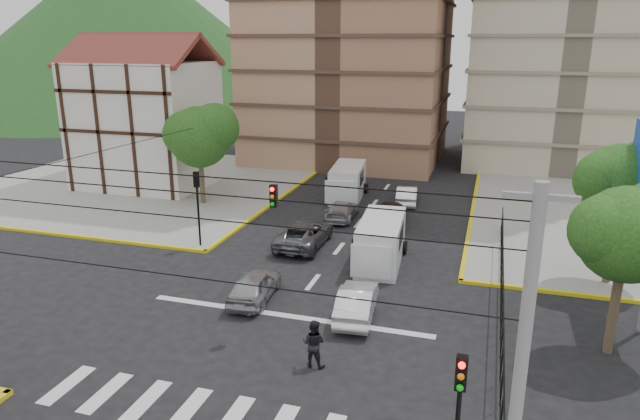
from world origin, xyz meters
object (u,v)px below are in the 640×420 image
at_px(van_right_lane, 380,244).
at_px(pedestrian_crosswalk, 314,343).
at_px(car_white_front_right, 357,302).
at_px(car_silver_front_left, 254,285).
at_px(van_left_lane, 347,183).
at_px(traffic_light_se, 458,409).
at_px(traffic_light_nw, 197,196).

relative_size(van_right_lane, pedestrian_crosswalk, 3.04).
bearing_deg(car_white_front_right, car_silver_front_left, -8.95).
bearing_deg(car_silver_front_left, pedestrian_crosswalk, 129.10).
bearing_deg(van_left_lane, van_right_lane, -74.48).
distance_m(car_silver_front_left, car_white_front_right, 4.97).
relative_size(van_left_lane, car_silver_front_left, 1.41).
distance_m(van_right_lane, pedestrian_crosswalk, 10.53).
bearing_deg(van_right_lane, car_silver_front_left, -132.83).
xyz_separation_m(van_left_lane, car_white_front_right, (5.26, -18.61, -0.51)).
xyz_separation_m(van_left_lane, car_silver_front_left, (0.30, -18.33, -0.52)).
bearing_deg(pedestrian_crosswalk, car_white_front_right, -93.68).
xyz_separation_m(car_silver_front_left, car_white_front_right, (4.96, -0.28, 0.01)).
bearing_deg(pedestrian_crosswalk, van_left_lane, -74.20).
xyz_separation_m(van_right_lane, car_white_front_right, (0.23, -6.21, -0.50)).
bearing_deg(car_white_front_right, van_right_lane, -93.69).
relative_size(traffic_light_se, pedestrian_crosswalk, 2.37).
bearing_deg(car_silver_front_left, traffic_light_nw, -47.72).
bearing_deg(car_silver_front_left, traffic_light_se, 129.68).
bearing_deg(van_left_lane, traffic_light_se, -77.02).
xyz_separation_m(car_silver_front_left, pedestrian_crosswalk, (4.35, -4.59, 0.23)).
xyz_separation_m(traffic_light_se, car_white_front_right, (-4.84, 9.86, -2.40)).
height_order(traffic_light_se, car_silver_front_left, traffic_light_se).
relative_size(traffic_light_se, car_white_front_right, 1.02).
distance_m(car_silver_front_left, pedestrian_crosswalk, 6.33).
distance_m(traffic_light_nw, pedestrian_crosswalk, 14.45).
height_order(traffic_light_nw, car_white_front_right, traffic_light_nw).
bearing_deg(pedestrian_crosswalk, traffic_light_se, 138.87).
bearing_deg(car_silver_front_left, van_left_lane, -93.46).
bearing_deg(traffic_light_nw, car_silver_front_left, -43.34).
distance_m(traffic_light_nw, van_right_lane, 10.71).
height_order(car_white_front_right, pedestrian_crosswalk, pedestrian_crosswalk).
distance_m(traffic_light_se, van_right_lane, 16.95).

